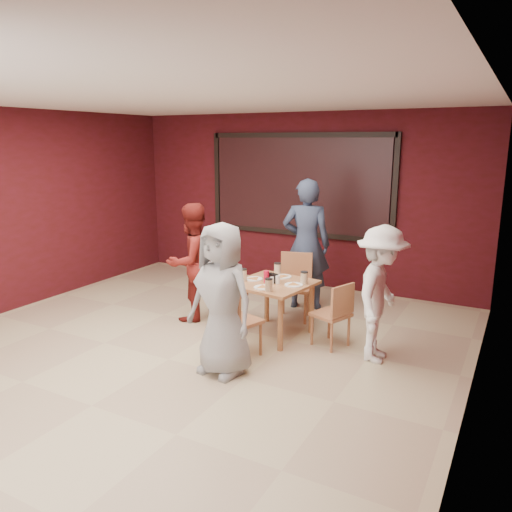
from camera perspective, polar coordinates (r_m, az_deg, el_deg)
The scene contains 11 objects.
floor at distance 5.70m, azimuth -9.95°, elevation -11.57°, with size 7.00×7.00×0.00m, color tan.
window_blinds at distance 8.19m, azimuth 4.82°, elevation 8.08°, with size 3.00×0.02×1.50m, color black.
dining_table at distance 6.09m, azimuth 1.97°, elevation -3.70°, with size 0.98×0.98×0.83m.
chair_front at distance 5.51m, azimuth -2.36°, elevation -7.05°, with size 0.50×0.50×0.82m.
chair_back at distance 6.75m, azimuth 4.49°, elevation -2.96°, with size 0.53×0.53×0.88m.
chair_left at distance 6.52m, azimuth -3.73°, elevation -3.96°, with size 0.39×0.39×0.80m.
chair_right at distance 5.85m, azimuth 9.05°, elevation -6.27°, with size 0.48×0.48×0.77m.
diner_front at distance 5.07m, azimuth -3.93°, elevation -4.99°, with size 0.77×0.50×1.58m, color gray.
diner_back at distance 7.07m, azimuth 5.75°, elevation 1.33°, with size 0.68×0.44×1.85m, color #323F5A.
diner_left at distance 6.66m, azimuth -7.33°, elevation -0.70°, with size 0.76×0.59×1.57m, color maroon.
diner_right at distance 5.53m, azimuth 14.04°, elevation -4.27°, with size 0.97×0.56×1.50m, color white.
Camera 1 is at (3.28, -4.02, 2.36)m, focal length 35.00 mm.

